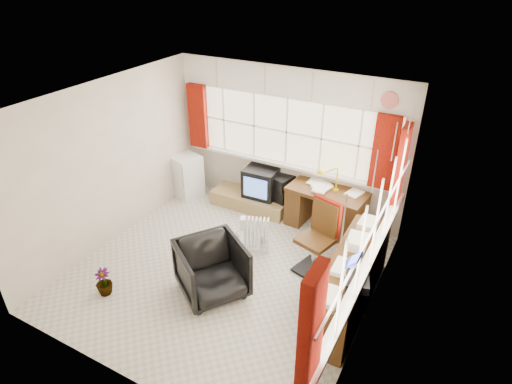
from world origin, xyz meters
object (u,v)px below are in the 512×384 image
Objects in this scene: radiator at (256,238)px; mini_fridge at (187,176)px; crt_tv at (262,182)px; office_chair at (212,269)px; desk_lamp at (337,174)px; credenza at (350,281)px; tv_bench at (250,201)px; desk at (326,207)px; task_chair at (321,234)px.

radiator is 0.74× the size of mini_fridge.
radiator is at bearing -65.98° from crt_tv.
office_chair is 2.74m from mini_fridge.
office_chair is (-0.90, -2.21, -0.63)m from desk_lamp.
crt_tv is at bearing 46.02° from office_chair.
crt_tv is at bearing 142.23° from credenza.
desk_lamp is 1.86m from credenza.
mini_fridge is at bearing -173.34° from tv_bench.
office_chair is 2.31m from crt_tv.
mini_fridge reaches higher than tv_bench.
task_chair reaches higher than desk.
radiator is at bearing 164.14° from credenza.
tv_bench is at bearing 179.91° from desk.
crt_tv is (-1.23, 0.11, 0.11)m from desk.
desk is 2.24× the size of radiator.
task_chair is at bearing -7.49° from office_chair.
radiator is at bearing -125.93° from desk_lamp.
task_chair is 0.82m from credenza.
task_chair reaches higher than tv_bench.
task_chair is 1.31× the size of office_chair.
radiator is (0.08, 1.08, -0.15)m from office_chair.
office_chair is at bearing -132.40° from task_chair.
office_chair is at bearing -159.12° from credenza.
desk_lamp is at bearing -2.23° from crt_tv.
task_chair is at bearing -16.20° from mini_fridge.
task_chair is at bearing -36.38° from crt_tv.
desk is 2.20× the size of crt_tv.
credenza is at bearing -33.70° from tv_bench.
crt_tv is (-0.44, 2.26, 0.13)m from office_chair.
radiator is 1.29m from tv_bench.
task_chair reaches higher than credenza.
tv_bench is at bearing -177.86° from desk_lamp.
credenza is (0.76, -1.58, -0.62)m from desk_lamp.
credenza reaches higher than tv_bench.
desk_lamp is at bearing 4.19° from mini_fridge.
credenza is 2.56× the size of mini_fridge.
task_chair is 0.55× the size of credenza.
office_chair is 0.60× the size of tv_bench.
credenza is (1.66, 0.63, 0.01)m from office_chair.
task_chair is (0.27, -0.99, 0.18)m from desk.
crt_tv is at bearing 174.84° from desk.
task_chair is (0.16, -1.05, -0.43)m from desk_lamp.
tv_bench is 0.44m from crt_tv.
credenza is at bearing -37.77° from crt_tv.
task_chair is at bearing -74.88° from desk.
crt_tv reaches higher than desk.
credenza is 3.40× the size of crt_tv.
tv_bench is (-2.28, 1.52, -0.27)m from credenza.
crt_tv reaches higher than tv_bench.
task_chair reaches higher than crt_tv.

